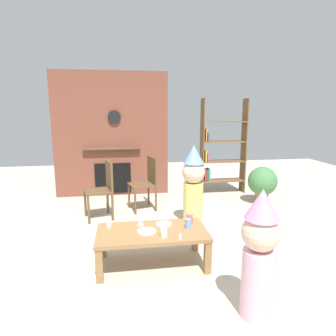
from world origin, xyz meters
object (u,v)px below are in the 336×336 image
at_px(paper_cup_near_right, 164,233).
at_px(dining_chair_left, 104,186).
at_px(bookshelf, 220,151).
at_px(child_with_cone_hat, 259,251).
at_px(paper_plate_rear, 164,224).
at_px(dining_chair_middle, 147,180).
at_px(child_in_pink, 193,184).
at_px(potted_plant_tall, 262,182).
at_px(paper_cup_center, 109,223).
at_px(birthday_cake_slice, 140,222).
at_px(paper_plate_front, 147,231).
at_px(paper_cup_near_left, 188,224).
at_px(coffee_table, 152,236).
at_px(paper_cup_far_left, 190,218).

distance_m(paper_cup_near_right, dining_chair_left, 1.86).
bearing_deg(bookshelf, child_with_cone_hat, -103.75).
xyz_separation_m(bookshelf, paper_plate_rear, (-1.50, -2.52, -0.46)).
relative_size(child_with_cone_hat, dining_chair_middle, 1.21).
bearing_deg(child_in_pink, potted_plant_tall, 152.86).
distance_m(paper_cup_center, dining_chair_middle, 1.76).
bearing_deg(paper_plate_rear, bookshelf, 59.19).
distance_m(paper_plate_rear, birthday_cake_slice, 0.27).
distance_m(paper_cup_center, birthday_cake_slice, 0.35).
relative_size(paper_plate_rear, dining_chair_left, 0.20).
bearing_deg(potted_plant_tall, paper_plate_front, -140.08).
height_order(bookshelf, paper_cup_near_left, bookshelf).
bearing_deg(dining_chair_left, child_with_cone_hat, 104.11).
bearing_deg(bookshelf, paper_plate_front, -122.44).
height_order(bookshelf, dining_chair_left, bookshelf).
xyz_separation_m(coffee_table, paper_cup_center, (-0.47, 0.20, 0.10)).
height_order(coffee_table, paper_cup_center, paper_cup_center).
relative_size(paper_cup_center, potted_plant_tall, 0.13).
relative_size(coffee_table, dining_chair_left, 1.32).
distance_m(paper_cup_near_right, birthday_cake_slice, 0.42).
xyz_separation_m(child_with_cone_hat, potted_plant_tall, (1.43, 2.82, -0.19)).
bearing_deg(paper_plate_front, paper_cup_near_left, 4.13).
bearing_deg(child_with_cone_hat, paper_cup_near_left, -18.11).
xyz_separation_m(child_with_cone_hat, dining_chair_left, (-1.37, 2.50, -0.06)).
xyz_separation_m(paper_cup_near_right, potted_plant_tall, (2.09, 2.03, -0.05)).
bearing_deg(dining_chair_middle, paper_cup_near_left, 84.28).
bearing_deg(paper_cup_near_left, potted_plant_tall, 45.92).
xyz_separation_m(paper_plate_rear, child_with_cone_hat, (0.61, -1.11, 0.18)).
bearing_deg(potted_plant_tall, paper_cup_near_right, -135.74).
relative_size(coffee_table, paper_plate_front, 5.98).
xyz_separation_m(coffee_table, potted_plant_tall, (2.19, 1.87, 0.05)).
bearing_deg(paper_cup_near_right, coffee_table, 122.07).
xyz_separation_m(child_in_pink, dining_chair_left, (-1.31, 0.51, -0.12)).
bearing_deg(dining_chair_left, paper_cup_near_left, 108.54).
bearing_deg(dining_chair_middle, bookshelf, -167.23).
height_order(bookshelf, coffee_table, bookshelf).
relative_size(coffee_table, potted_plant_tall, 1.77).
distance_m(paper_cup_far_left, paper_plate_rear, 0.31).
bearing_deg(paper_cup_near_right, paper_plate_front, 137.71).
relative_size(bookshelf, paper_cup_far_left, 18.50).
height_order(paper_cup_near_right, paper_plate_front, paper_cup_near_right).
distance_m(paper_cup_near_right, paper_cup_far_left, 0.49).
height_order(paper_cup_center, paper_plate_front, paper_cup_center).
distance_m(paper_cup_near_right, paper_cup_center, 0.68).
relative_size(paper_cup_center, paper_plate_rear, 0.50).
bearing_deg(paper_plate_front, bookshelf, 57.56).
height_order(birthday_cake_slice, child_with_cone_hat, child_with_cone_hat).
xyz_separation_m(paper_cup_near_left, child_with_cone_hat, (0.37, -0.96, 0.13)).
height_order(paper_cup_far_left, paper_plate_rear, paper_cup_far_left).
bearing_deg(dining_chair_middle, paper_cup_center, 56.14).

